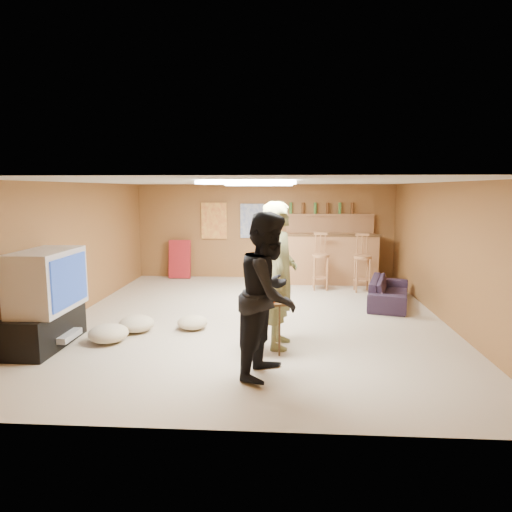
# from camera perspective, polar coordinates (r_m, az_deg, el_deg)

# --- Properties ---
(ground) EXTENTS (7.00, 7.00, 0.00)m
(ground) POSITION_cam_1_polar(r_m,az_deg,el_deg) (7.50, -0.10, -7.80)
(ground) COLOR tan
(ground) RESTS_ON ground
(ceiling) EXTENTS (6.00, 7.00, 0.02)m
(ceiling) POSITION_cam_1_polar(r_m,az_deg,el_deg) (7.21, -0.10, 9.25)
(ceiling) COLOR silver
(ceiling) RESTS_ON ground
(wall_back) EXTENTS (6.00, 0.02, 2.20)m
(wall_back) POSITION_cam_1_polar(r_m,az_deg,el_deg) (10.75, 1.12, 3.09)
(wall_back) COLOR brown
(wall_back) RESTS_ON ground
(wall_front) EXTENTS (6.00, 0.02, 2.20)m
(wall_front) POSITION_cam_1_polar(r_m,az_deg,el_deg) (3.85, -3.53, -6.54)
(wall_front) COLOR brown
(wall_front) RESTS_ON ground
(wall_left) EXTENTS (0.02, 7.00, 2.20)m
(wall_left) POSITION_cam_1_polar(r_m,az_deg,el_deg) (8.05, -21.94, 0.70)
(wall_left) COLOR brown
(wall_left) RESTS_ON ground
(wall_right) EXTENTS (0.02, 7.00, 2.20)m
(wall_right) POSITION_cam_1_polar(r_m,az_deg,el_deg) (7.69, 22.82, 0.31)
(wall_right) COLOR brown
(wall_right) RESTS_ON ground
(tv_stand) EXTENTS (0.55, 1.30, 0.50)m
(tv_stand) POSITION_cam_1_polar(r_m,az_deg,el_deg) (6.78, -24.87, -8.17)
(tv_stand) COLOR black
(tv_stand) RESTS_ON ground
(dvd_box) EXTENTS (0.35, 0.50, 0.08)m
(dvd_box) POSITION_cam_1_polar(r_m,az_deg,el_deg) (6.71, -23.15, -9.13)
(dvd_box) COLOR #B2B2B7
(dvd_box) RESTS_ON tv_stand
(tv_body) EXTENTS (0.60, 1.10, 0.80)m
(tv_body) POSITION_cam_1_polar(r_m,az_deg,el_deg) (6.60, -24.68, -2.79)
(tv_body) COLOR #B2B2B7
(tv_body) RESTS_ON tv_stand
(tv_screen) EXTENTS (0.02, 0.95, 0.65)m
(tv_screen) POSITION_cam_1_polar(r_m,az_deg,el_deg) (6.46, -22.26, -2.88)
(tv_screen) COLOR navy
(tv_screen) RESTS_ON tv_body
(bar_counter) EXTENTS (2.00, 0.60, 1.10)m
(bar_counter) POSITION_cam_1_polar(r_m,az_deg,el_deg) (10.31, 9.33, -0.33)
(bar_counter) COLOR #905B34
(bar_counter) RESTS_ON ground
(bar_lip) EXTENTS (2.10, 0.12, 0.05)m
(bar_lip) POSITION_cam_1_polar(r_m,az_deg,el_deg) (9.99, 9.55, 2.57)
(bar_lip) COLOR #402814
(bar_lip) RESTS_ON bar_counter
(bar_shelf) EXTENTS (2.00, 0.18, 0.05)m
(bar_shelf) POSITION_cam_1_polar(r_m,az_deg,el_deg) (10.66, 9.22, 5.09)
(bar_shelf) COLOR #905B34
(bar_shelf) RESTS_ON bar_backing
(bar_backing) EXTENTS (2.00, 0.14, 0.60)m
(bar_backing) POSITION_cam_1_polar(r_m,az_deg,el_deg) (10.70, 9.17, 3.49)
(bar_backing) COLOR #905B34
(bar_backing) RESTS_ON bar_counter
(poster_left) EXTENTS (0.60, 0.03, 0.85)m
(poster_left) POSITION_cam_1_polar(r_m,az_deg,el_deg) (10.81, -5.27, 4.41)
(poster_left) COLOR #BF3F26
(poster_left) RESTS_ON wall_back
(poster_right) EXTENTS (0.55, 0.03, 0.80)m
(poster_right) POSITION_cam_1_polar(r_m,az_deg,el_deg) (10.71, -0.49, 4.41)
(poster_right) COLOR #334C99
(poster_right) RESTS_ON wall_back
(folding_chair_stack) EXTENTS (0.50, 0.26, 0.91)m
(folding_chair_stack) POSITION_cam_1_polar(r_m,az_deg,el_deg) (10.90, -9.49, -0.39)
(folding_chair_stack) COLOR maroon
(folding_chair_stack) RESTS_ON ground
(ceiling_panel_front) EXTENTS (1.20, 0.60, 0.04)m
(ceiling_panel_front) POSITION_cam_1_polar(r_m,az_deg,el_deg) (5.71, -1.10, 9.17)
(ceiling_panel_front) COLOR white
(ceiling_panel_front) RESTS_ON ceiling
(ceiling_panel_back) EXTENTS (1.20, 0.60, 0.04)m
(ceiling_panel_back) POSITION_cam_1_polar(r_m,az_deg,el_deg) (8.41, 0.44, 8.92)
(ceiling_panel_back) COLOR white
(ceiling_panel_back) RESTS_ON ceiling
(person_olive) EXTENTS (0.50, 0.73, 1.93)m
(person_olive) POSITION_cam_1_polar(r_m,az_deg,el_deg) (6.01, 2.97, -2.41)
(person_olive) COLOR olive
(person_olive) RESTS_ON ground
(person_black) EXTENTS (0.94, 1.07, 1.85)m
(person_black) POSITION_cam_1_polar(r_m,az_deg,el_deg) (5.10, 1.66, -4.84)
(person_black) COLOR black
(person_black) RESTS_ON ground
(sofa) EXTENTS (1.05, 1.75, 0.48)m
(sofa) POSITION_cam_1_polar(r_m,az_deg,el_deg) (8.68, 16.29, -4.28)
(sofa) COLOR black
(sofa) RESTS_ON ground
(tray_table) EXTENTS (0.60, 0.52, 0.67)m
(tray_table) POSITION_cam_1_polar(r_m,az_deg,el_deg) (5.95, 1.01, -8.78)
(tray_table) COLOR #402814
(tray_table) RESTS_ON ground
(cup_red_near) EXTENTS (0.09, 0.09, 0.10)m
(cup_red_near) POSITION_cam_1_polar(r_m,az_deg,el_deg) (5.91, -0.31, -5.01)
(cup_red_near) COLOR #BA330C
(cup_red_near) RESTS_ON tray_table
(cup_red_far) EXTENTS (0.08, 0.08, 0.10)m
(cup_red_far) POSITION_cam_1_polar(r_m,az_deg,el_deg) (5.75, 2.07, -5.38)
(cup_red_far) COLOR #BA330C
(cup_red_far) RESTS_ON tray_table
(cup_blue) EXTENTS (0.11, 0.11, 0.12)m
(cup_blue) POSITION_cam_1_polar(r_m,az_deg,el_deg) (5.92, 2.16, -4.90)
(cup_blue) COLOR navy
(cup_blue) RESTS_ON tray_table
(bar_stool_left) EXTENTS (0.42, 0.42, 1.08)m
(bar_stool_left) POSITION_cam_1_polar(r_m,az_deg,el_deg) (9.59, 8.07, -1.01)
(bar_stool_left) COLOR #905B34
(bar_stool_left) RESTS_ON ground
(bar_stool_right) EXTENTS (0.49, 0.49, 1.17)m
(bar_stool_right) POSITION_cam_1_polar(r_m,az_deg,el_deg) (9.55, 13.17, -0.91)
(bar_stool_right) COLOR #905B34
(bar_stool_right) RESTS_ON ground
(cushion_near_tv) EXTENTS (0.63, 0.63, 0.24)m
(cushion_near_tv) POSITION_cam_1_polar(r_m,az_deg,el_deg) (7.04, -14.72, -8.18)
(cushion_near_tv) COLOR tan
(cushion_near_tv) RESTS_ON ground
(cushion_mid) EXTENTS (0.52, 0.52, 0.20)m
(cushion_mid) POSITION_cam_1_polar(r_m,az_deg,el_deg) (7.00, -7.94, -8.22)
(cushion_mid) COLOR tan
(cushion_mid) RESTS_ON ground
(cushion_far) EXTENTS (0.61, 0.61, 0.24)m
(cushion_far) POSITION_cam_1_polar(r_m,az_deg,el_deg) (6.68, -17.98, -9.18)
(cushion_far) COLOR tan
(cushion_far) RESTS_ON ground
(bottle_row) EXTENTS (1.48, 0.08, 0.26)m
(bottle_row) POSITION_cam_1_polar(r_m,az_deg,el_deg) (10.61, 8.17, 5.94)
(bottle_row) COLOR #3F7233
(bottle_row) RESTS_ON bar_shelf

